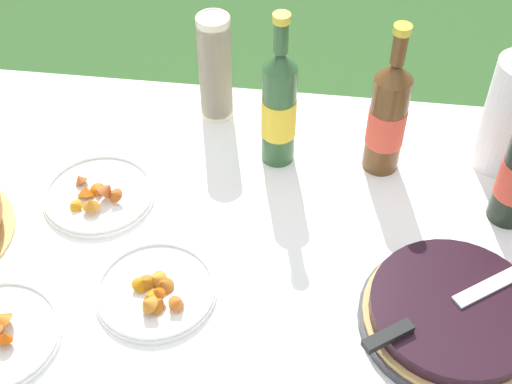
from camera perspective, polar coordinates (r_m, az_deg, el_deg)
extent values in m
cube|color=brown|center=(1.36, -3.32, -5.59)|extent=(1.77, 1.01, 0.03)
cube|color=white|center=(1.35, -3.35, -5.06)|extent=(1.78, 1.02, 0.00)
cube|color=white|center=(1.74, -0.51, 6.77)|extent=(1.78, 0.00, 0.10)
cylinder|color=#38383D|center=(1.29, 15.28, -9.86)|extent=(0.32, 0.32, 0.02)
cylinder|color=tan|center=(1.28, 15.41, -9.48)|extent=(0.31, 0.31, 0.01)
cylinder|color=black|center=(1.26, 15.58, -8.98)|extent=(0.29, 0.29, 0.03)
cube|color=silver|center=(1.30, 18.92, -6.76)|extent=(0.17, 0.13, 0.00)
cube|color=black|center=(1.18, 10.52, -11.25)|extent=(0.09, 0.07, 0.01)
cylinder|color=beige|center=(1.61, -3.17, 7.57)|extent=(0.07, 0.07, 0.09)
cylinder|color=beige|center=(1.60, -3.19, 7.93)|extent=(0.07, 0.07, 0.09)
cylinder|color=beige|center=(1.59, -3.21, 8.30)|extent=(0.07, 0.07, 0.09)
cylinder|color=beige|center=(1.58, -3.22, 8.67)|extent=(0.07, 0.07, 0.09)
cylinder|color=beige|center=(1.58, -3.24, 9.05)|extent=(0.07, 0.07, 0.09)
cylinder|color=beige|center=(1.57, -3.26, 9.43)|extent=(0.07, 0.07, 0.09)
cylinder|color=beige|center=(1.56, -3.28, 9.82)|extent=(0.07, 0.07, 0.09)
cylinder|color=beige|center=(1.55, -3.30, 10.20)|extent=(0.07, 0.07, 0.09)
cylinder|color=beige|center=(1.54, -3.32, 10.60)|extent=(0.07, 0.07, 0.09)
cylinder|color=beige|center=(1.54, -3.34, 10.99)|extent=(0.07, 0.07, 0.09)
cylinder|color=beige|center=(1.53, -3.36, 11.39)|extent=(0.07, 0.07, 0.09)
cylinder|color=beige|center=(1.52, -3.39, 11.79)|extent=(0.07, 0.07, 0.09)
cylinder|color=beige|center=(1.52, -3.41, 12.20)|extent=(0.07, 0.07, 0.09)
torus|color=beige|center=(1.49, -3.49, 13.72)|extent=(0.07, 0.07, 0.01)
cylinder|color=#2D562D|center=(1.45, 1.84, 6.19)|extent=(0.07, 0.07, 0.23)
cylinder|color=yellow|center=(1.45, 1.83, 6.05)|extent=(0.07, 0.07, 0.09)
cone|color=#2D562D|center=(1.37, 1.97, 10.51)|extent=(0.07, 0.07, 0.04)
cylinder|color=#2D562D|center=(1.34, 2.02, 12.27)|extent=(0.03, 0.03, 0.06)
cylinder|color=gold|center=(1.32, 2.07, 13.74)|extent=(0.03, 0.03, 0.02)
cylinder|color=brown|center=(1.46, 10.39, 5.37)|extent=(0.07, 0.07, 0.22)
cylinder|color=#E54C38|center=(1.46, 10.36, 5.23)|extent=(0.08, 0.08, 0.09)
cone|color=brown|center=(1.38, 11.10, 9.48)|extent=(0.07, 0.07, 0.04)
cylinder|color=brown|center=(1.35, 11.40, 11.20)|extent=(0.03, 0.03, 0.06)
cylinder|color=gold|center=(1.33, 11.65, 12.63)|extent=(0.03, 0.03, 0.02)
cylinder|color=white|center=(1.47, -12.43, -0.26)|extent=(0.23, 0.23, 0.01)
torus|color=white|center=(1.47, -12.47, -0.05)|extent=(0.22, 0.22, 0.01)
cone|color=#CC6312|center=(1.46, -12.53, 0.11)|extent=(0.05, 0.04, 0.04)
cone|color=#B1530C|center=(1.46, -13.47, 0.10)|extent=(0.05, 0.05, 0.04)
cone|color=#B55320|center=(1.44, -11.81, 0.28)|extent=(0.05, 0.05, 0.05)
cone|color=orange|center=(1.42, -13.11, -0.87)|extent=(0.04, 0.04, 0.02)
cone|color=#A74718|center=(1.49, -13.92, 1.05)|extent=(0.03, 0.03, 0.03)
cone|color=#AE501A|center=(1.43, -11.34, -0.17)|extent=(0.04, 0.04, 0.04)
cone|color=orange|center=(1.44, -14.38, -1.02)|extent=(0.04, 0.04, 0.03)
cylinder|color=white|center=(1.30, -8.01, -7.86)|extent=(0.22, 0.22, 0.01)
torus|color=white|center=(1.29, -8.04, -7.65)|extent=(0.22, 0.22, 0.01)
cone|color=#AE6516|center=(1.28, -8.78, -7.08)|extent=(0.03, 0.04, 0.03)
cone|color=#B5601A|center=(1.26, -7.76, -8.73)|extent=(0.05, 0.06, 0.05)
cone|color=#A85E1E|center=(1.28, -7.47, -7.32)|extent=(0.05, 0.05, 0.03)
cone|color=#CA5317|center=(1.25, -6.39, -8.75)|extent=(0.03, 0.03, 0.02)
cone|color=#C45D1F|center=(1.25, -6.25, -8.73)|extent=(0.04, 0.04, 0.04)
cone|color=orange|center=(1.29, -8.02, -6.87)|extent=(0.05, 0.05, 0.04)
cone|color=#C37314|center=(1.26, -8.50, -8.33)|extent=(0.06, 0.05, 0.04)
cone|color=#C77321|center=(1.25, -8.77, -8.78)|extent=(0.05, 0.05, 0.04)
cone|color=#B96D0E|center=(1.29, -9.16, -7.17)|extent=(0.05, 0.04, 0.03)
cone|color=#C7520D|center=(1.26, -7.93, -7.92)|extent=(0.04, 0.04, 0.02)
cone|color=#AE4209|center=(1.27, -19.49, -10.82)|extent=(0.04, 0.04, 0.03)
cylinder|color=white|center=(1.52, 19.73, 5.79)|extent=(0.11, 0.11, 0.25)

